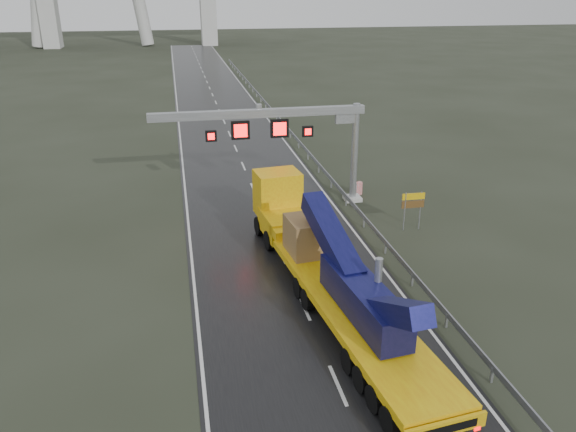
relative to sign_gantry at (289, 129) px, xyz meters
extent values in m
plane|color=#272C1F|center=(-2.10, -17.99, -5.61)|extent=(400.00, 400.00, 0.00)
cube|color=black|center=(-2.10, 22.01, -5.60)|extent=(11.00, 200.00, 0.02)
cube|color=silver|center=(4.80, 0.01, -5.46)|extent=(1.20, 1.20, 0.30)
cylinder|color=gray|center=(4.80, 0.01, -2.01)|extent=(0.48, 0.48, 7.20)
cube|color=gray|center=(-2.10, 0.01, 1.19)|extent=(14.80, 0.55, 0.55)
cube|color=gray|center=(4.00, 0.01, 0.69)|extent=(1.40, 0.35, 0.90)
cube|color=gray|center=(-2.10, 0.01, 1.64)|extent=(0.35, 0.35, 0.35)
cube|color=black|center=(-3.40, -0.04, 0.09)|extent=(1.25, 0.25, 1.25)
cube|color=#FF0C0C|center=(-3.40, -0.18, 0.09)|extent=(0.90, 0.02, 0.90)
cube|color=black|center=(-0.70, -0.04, 0.09)|extent=(1.25, 0.25, 1.25)
cube|color=#FF0C0C|center=(-0.70, -0.18, 0.09)|extent=(0.90, 0.02, 0.90)
cube|color=black|center=(-5.40, -0.04, -0.21)|extent=(0.75, 0.25, 0.75)
cube|color=#FF0C0C|center=(-5.40, -0.18, -0.21)|extent=(0.54, 0.02, 0.54)
cube|color=black|center=(1.30, -0.04, -0.21)|extent=(0.75, 0.25, 0.75)
cube|color=#FF0C0C|center=(1.30, -0.18, -0.21)|extent=(0.54, 0.02, 0.54)
cube|color=silver|center=(-37.10, 122.01, 4.89)|extent=(4.00, 6.00, 21.00)
cube|color=silver|center=(2.90, 122.01, 4.89)|extent=(4.00, 6.00, 21.00)
cube|color=yellow|center=(-0.36, -16.16, -4.47)|extent=(4.74, 15.49, 0.38)
cube|color=yellow|center=(0.51, -23.90, -4.69)|extent=(3.15, 0.48, 0.60)
cube|color=black|center=(0.52, -23.98, -4.69)|extent=(2.38, 0.29, 0.33)
cube|color=#FF0505|center=(1.76, -23.84, -5.01)|extent=(0.24, 0.07, 0.13)
cube|color=yellow|center=(-1.27, -8.16, -4.03)|extent=(2.96, 1.62, 0.54)
cube|color=yellow|center=(-1.46, -6.42, -4.31)|extent=(3.18, 3.56, 1.31)
cube|color=yellow|center=(-1.68, -4.48, -3.00)|extent=(2.95, 2.47, 2.83)
cube|color=black|center=(-1.80, -3.37, -2.67)|extent=(2.50, 0.33, 1.31)
cube|color=#0F1348|center=(-0.24, -17.25, -3.43)|extent=(2.25, 6.66, 1.52)
cube|color=#0F1348|center=(-0.67, -13.46, -2.13)|extent=(1.75, 6.08, 2.78)
cube|color=#0F1348|center=(0.06, -19.95, -2.45)|extent=(1.46, 4.40, 2.63)
cylinder|color=gray|center=(0.41, -17.17, -2.45)|extent=(0.36, 0.36, 1.74)
cube|color=olive|center=(-1.00, -10.54, -3.30)|extent=(2.65, 2.65, 1.96)
cylinder|color=black|center=(0.18, -21.03, -5.07)|extent=(3.26, 1.44, 1.09)
cylinder|color=black|center=(-0.67, -13.46, -5.07)|extent=(3.26, 1.44, 1.09)
cylinder|color=black|center=(-1.66, -4.69, -5.01)|extent=(3.06, 1.52, 1.20)
cylinder|color=gray|center=(6.36, -5.98, -4.32)|extent=(0.09, 0.09, 2.58)
cylinder|color=gray|center=(7.43, -5.98, -4.32)|extent=(0.09, 0.09, 2.58)
cube|color=yellow|center=(6.90, -5.98, -3.30)|extent=(1.51, 0.10, 0.43)
cube|color=brown|center=(6.90, -5.98, -3.84)|extent=(1.51, 0.10, 0.48)
cube|color=red|center=(5.56, 1.06, -5.11)|extent=(0.67, 0.54, 1.00)
camera|label=1|loc=(-7.65, -37.36, 9.15)|focal=35.00mm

